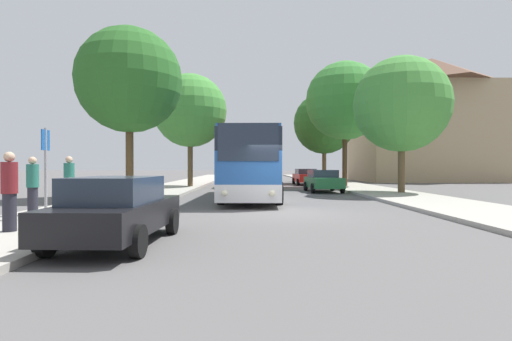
% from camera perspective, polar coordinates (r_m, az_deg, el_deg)
% --- Properties ---
extents(ground_plane, '(300.00, 300.00, 0.00)m').
position_cam_1_polar(ground_plane, '(14.25, 3.90, -6.17)').
color(ground_plane, '#565454').
rests_on(ground_plane, ground).
extents(sidewalk_left, '(4.00, 120.00, 0.15)m').
position_cam_1_polar(sidewalk_left, '(15.33, -23.29, -5.46)').
color(sidewalk_left, '#A39E93').
rests_on(sidewalk_left, ground_plane).
extents(sidewalk_right, '(4.00, 120.00, 0.15)m').
position_cam_1_polar(sidewalk_right, '(16.38, 29.22, -5.10)').
color(sidewalk_right, '#A39E93').
rests_on(sidewalk_right, ground_plane).
extents(building_right_background, '(16.58, 11.67, 14.16)m').
position_cam_1_polar(building_right_background, '(50.73, 23.79, 6.66)').
color(building_right_background, tan).
rests_on(building_right_background, ground_plane).
extents(bus_front, '(3.15, 11.81, 3.35)m').
position_cam_1_polar(bus_front, '(20.98, -0.54, 0.91)').
color(bus_front, silver).
rests_on(bus_front, ground_plane).
extents(bus_middle, '(2.96, 10.39, 3.49)m').
position_cam_1_polar(bus_middle, '(35.32, -0.70, 0.88)').
color(bus_middle, gray).
rests_on(bus_middle, ground_plane).
extents(parked_car_left_curb, '(2.07, 4.26, 1.45)m').
position_cam_1_polar(parked_car_left_curb, '(9.08, -19.21, -5.26)').
color(parked_car_left_curb, black).
rests_on(parked_car_left_curb, ground_plane).
extents(parked_car_right_near, '(2.16, 4.27, 1.45)m').
position_cam_1_polar(parked_car_right_near, '(26.51, 9.55, -1.40)').
color(parked_car_right_near, '#236B38').
rests_on(parked_car_right_near, ground_plane).
extents(parked_car_right_far, '(2.13, 4.41, 1.46)m').
position_cam_1_polar(parked_car_right_far, '(36.26, 7.12, -0.85)').
color(parked_car_right_far, red).
rests_on(parked_car_right_far, ground_plane).
extents(bus_stop_sign, '(0.08, 0.45, 2.64)m').
position_cam_1_polar(bus_stop_sign, '(13.10, -27.85, 1.00)').
color(bus_stop_sign, gray).
rests_on(bus_stop_sign, sidewalk_left).
extents(pedestrian_waiting_near, '(0.36, 0.36, 1.83)m').
position_cam_1_polar(pedestrian_waiting_near, '(14.31, -29.29, -1.88)').
color(pedestrian_waiting_near, '#23232D').
rests_on(pedestrian_waiting_near, sidewalk_left).
extents(pedestrian_waiting_far, '(0.36, 0.36, 1.89)m').
position_cam_1_polar(pedestrian_waiting_far, '(15.76, -25.14, -1.51)').
color(pedestrian_waiting_far, '#23232D').
rests_on(pedestrian_waiting_far, sidewalk_left).
extents(pedestrian_walking_back, '(0.36, 0.36, 1.87)m').
position_cam_1_polar(pedestrian_walking_back, '(11.01, -31.76, -2.49)').
color(pedestrian_walking_back, '#23232D').
rests_on(pedestrian_walking_back, sidewalk_left).
extents(tree_left_near, '(5.65, 5.65, 8.67)m').
position_cam_1_polar(tree_left_near, '(31.59, -9.39, 8.41)').
color(tree_left_near, brown).
rests_on(tree_left_near, sidewalk_left).
extents(tree_left_far, '(5.51, 5.51, 8.81)m').
position_cam_1_polar(tree_left_far, '(22.45, -17.64, 12.16)').
color(tree_left_far, '#513D23').
rests_on(tree_left_far, sidewalk_left).
extents(tree_right_near, '(6.01, 6.01, 8.77)m').
position_cam_1_polar(tree_right_near, '(39.94, 9.73, 6.66)').
color(tree_right_near, brown).
rests_on(tree_right_near, sidewalk_right).
extents(tree_right_mid, '(6.15, 6.15, 9.75)m').
position_cam_1_polar(tree_right_mid, '(32.55, 12.59, 9.66)').
color(tree_right_mid, '#47331E').
rests_on(tree_right_mid, sidewalk_right).
extents(tree_right_far, '(5.62, 5.62, 8.00)m').
position_cam_1_polar(tree_right_far, '(25.30, 20.09, 8.85)').
color(tree_right_far, brown).
rests_on(tree_right_far, sidewalk_right).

